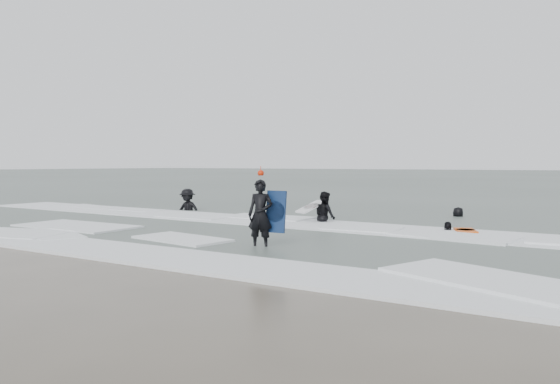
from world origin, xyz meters
The scene contains 9 objects.
ground centered at (0.00, 0.00, 0.00)m, with size 320.00×320.00×0.00m, color brown.
surfer_centre centered at (1.73, 1.53, 0.00)m, with size 0.59×0.38×1.61m, color black.
surfer_wading centered at (0.48, 6.93, 0.00)m, with size 0.78×0.61×1.60m, color black.
surfer_breaker centered at (-6.26, 7.77, 0.00)m, with size 1.15×0.66×1.78m, color black.
surfer_right_near centered at (4.49, 6.77, 0.00)m, with size 0.86×0.36×1.47m, color black.
surfer_right_far centered at (3.58, 11.20, 0.00)m, with size 0.75×0.49×1.54m, color black.
surf_foam centered at (0.00, 3.70, 0.04)m, with size 30.03×9.06×0.09m.
bodyboards centered at (2.36, 5.09, 0.50)m, with size 5.75×5.61×1.25m.
buoy centered at (-41.05, 62.40, 0.42)m, with size 1.00×1.00×1.65m.
Camera 1 is at (8.84, -8.57, 1.95)m, focal length 35.00 mm.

